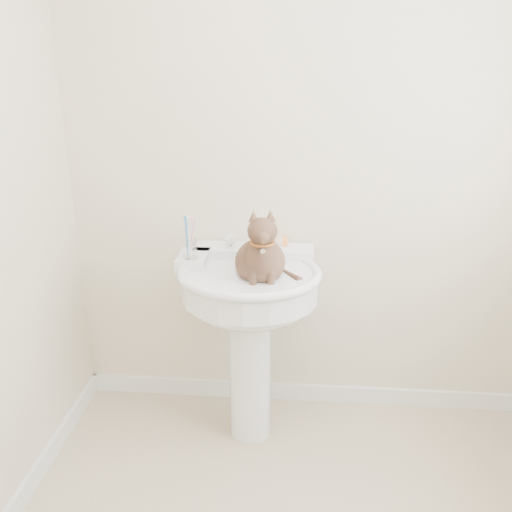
# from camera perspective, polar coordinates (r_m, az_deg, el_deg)

# --- Properties ---
(wall_back) EXTENTS (2.20, 0.00, 2.50)m
(wall_back) POSITION_cam_1_polar(r_m,az_deg,el_deg) (2.46, 5.30, 9.90)
(wall_back) COLOR beige
(wall_back) RESTS_ON ground
(baseboard_back) EXTENTS (2.20, 0.02, 0.09)m
(baseboard_back) POSITION_cam_1_polar(r_m,az_deg,el_deg) (2.92, 4.52, -14.07)
(baseboard_back) COLOR white
(baseboard_back) RESTS_ON floor
(pedestal_sink) EXTENTS (0.63, 0.62, 0.87)m
(pedestal_sink) POSITION_cam_1_polar(r_m,az_deg,el_deg) (2.36, -0.72, -4.92)
(pedestal_sink) COLOR white
(pedestal_sink) RESTS_ON floor
(faucet) EXTENTS (0.28, 0.12, 0.14)m
(faucet) POSITION_cam_1_polar(r_m,az_deg,el_deg) (2.42, -0.32, 1.57)
(faucet) COLOR silver
(faucet) RESTS_ON pedestal_sink
(soap_bar) EXTENTS (0.09, 0.06, 0.03)m
(soap_bar) POSITION_cam_1_polar(r_m,az_deg,el_deg) (2.51, 2.29, 1.56)
(soap_bar) COLOR orange
(soap_bar) RESTS_ON pedestal_sink
(toothbrush_cup) EXTENTS (0.07, 0.07, 0.18)m
(toothbrush_cup) POSITION_cam_1_polar(r_m,az_deg,el_deg) (2.33, -6.97, 0.84)
(toothbrush_cup) COLOR silver
(toothbrush_cup) RESTS_ON pedestal_sink
(cat) EXTENTS (0.23, 0.29, 0.42)m
(cat) POSITION_cam_1_polar(r_m,az_deg,el_deg) (2.22, 0.49, -0.13)
(cat) COLOR brown
(cat) RESTS_ON pedestal_sink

